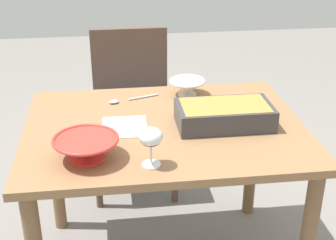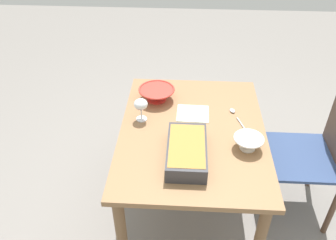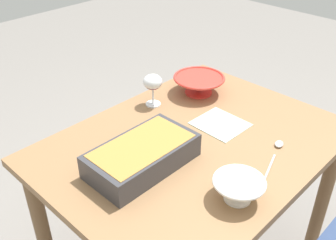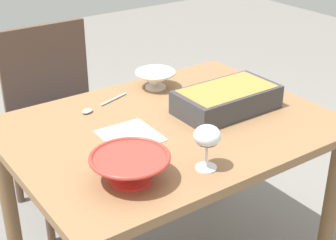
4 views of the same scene
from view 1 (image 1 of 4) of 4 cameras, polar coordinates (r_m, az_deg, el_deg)
The scene contains 8 objects.
dining_table at distance 1.96m, azimuth -0.41°, elevation -3.35°, with size 1.11×0.84×0.72m.
chair at distance 2.71m, azimuth -4.31°, elevation 2.22°, with size 0.45×0.43×0.89m.
wine_glass at distance 1.59m, azimuth -2.06°, elevation -2.25°, with size 0.08×0.08×0.14m.
casserole_dish at distance 1.91m, azimuth 6.70°, elevation 0.73°, with size 0.37×0.20×0.09m.
mixing_bowl at distance 1.68m, azimuth -9.68°, elevation -3.19°, with size 0.23×0.23×0.08m.
small_bowl at distance 2.19m, azimuth 2.29°, elevation 4.00°, with size 0.16×0.16×0.07m.
serving_spoon at distance 2.14m, azimuth -5.26°, elevation 2.37°, with size 0.23×0.09×0.01m.
napkin at distance 1.90m, azimuth -5.19°, elevation -0.80°, with size 0.18×0.19×0.00m, color #B2CCB7.
Camera 1 is at (0.21, 1.71, 1.56)m, focal length 51.36 mm.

